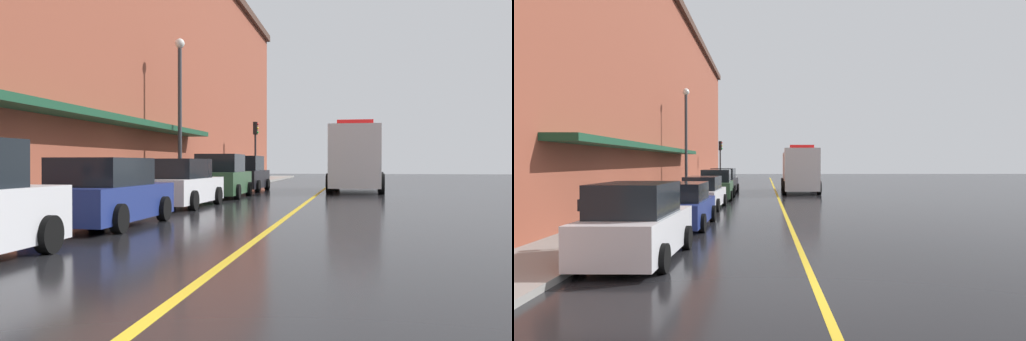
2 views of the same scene
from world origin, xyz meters
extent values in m
plane|color=black|center=(0.00, 25.00, 0.00)|extent=(112.00, 112.00, 0.00)
cube|color=gray|center=(-6.20, 25.00, 0.07)|extent=(2.40, 70.00, 0.15)
cube|color=gold|center=(0.00, 25.00, 0.00)|extent=(0.16, 70.00, 0.01)
cube|color=brown|center=(-13.70, 24.00, 7.30)|extent=(12.60, 64.00, 14.60)
cube|color=#19472D|center=(-6.85, 16.00, 3.10)|extent=(1.20, 22.40, 0.24)
cylinder|color=black|center=(-3.08, 4.15, 0.32)|extent=(0.24, 0.65, 0.64)
cube|color=navy|center=(-3.97, 8.47, 0.57)|extent=(1.90, 4.59, 0.80)
cube|color=black|center=(-3.97, 8.24, 1.30)|extent=(1.69, 2.53, 0.65)
cylinder|color=black|center=(-4.88, 9.90, 0.32)|extent=(0.23, 0.64, 0.64)
cylinder|color=black|center=(-3.02, 9.87, 0.32)|extent=(0.23, 0.64, 0.64)
cylinder|color=black|center=(-4.91, 7.07, 0.32)|extent=(0.23, 0.64, 0.64)
cylinder|color=black|center=(-3.05, 7.04, 0.32)|extent=(0.23, 0.64, 0.64)
cube|color=silver|center=(-4.04, 14.81, 0.58)|extent=(1.89, 4.81, 0.81)
cube|color=black|center=(-4.04, 14.58, 1.32)|extent=(1.65, 2.66, 0.66)
cylinder|color=black|center=(-4.88, 16.32, 0.32)|extent=(0.24, 0.65, 0.64)
cylinder|color=black|center=(-3.11, 16.26, 0.32)|extent=(0.24, 0.65, 0.64)
cylinder|color=black|center=(-4.96, 13.37, 0.32)|extent=(0.24, 0.65, 0.64)
cylinder|color=black|center=(-3.19, 13.31, 0.32)|extent=(0.24, 0.65, 0.64)
cube|color=#2D5133|center=(-3.96, 20.64, 0.65)|extent=(2.02, 4.86, 0.95)
cube|color=black|center=(-3.96, 20.40, 1.51)|extent=(1.78, 2.69, 0.77)
cylinder|color=black|center=(-4.96, 22.11, 0.32)|extent=(0.24, 0.65, 0.64)
cylinder|color=black|center=(-3.04, 22.16, 0.32)|extent=(0.24, 0.65, 0.64)
cylinder|color=black|center=(-4.88, 19.12, 0.32)|extent=(0.24, 0.65, 0.64)
cylinder|color=black|center=(-2.96, 19.17, 0.32)|extent=(0.24, 0.65, 0.64)
cube|color=black|center=(-4.05, 26.66, 0.65)|extent=(2.00, 4.25, 0.94)
cube|color=black|center=(-4.05, 26.45, 1.51)|extent=(1.75, 2.36, 0.77)
cylinder|color=black|center=(-4.94, 27.99, 0.32)|extent=(0.24, 0.65, 0.64)
cylinder|color=black|center=(-3.06, 27.92, 0.32)|extent=(0.24, 0.65, 0.64)
cylinder|color=black|center=(-5.03, 25.40, 0.32)|extent=(0.24, 0.65, 0.64)
cylinder|color=black|center=(-3.16, 25.33, 0.32)|extent=(0.24, 0.65, 0.64)
cube|color=silver|center=(1.80, 24.48, 1.84)|extent=(2.54, 2.47, 3.07)
cube|color=silver|center=(1.91, 28.96, 1.71)|extent=(2.63, 5.92, 2.82)
cube|color=red|center=(1.80, 24.48, 3.49)|extent=(1.75, 0.64, 0.24)
cylinder|color=black|center=(3.06, 24.53, 0.50)|extent=(0.32, 1.01, 1.00)
cylinder|color=black|center=(0.54, 24.59, 0.50)|extent=(0.32, 1.01, 1.00)
cylinder|color=black|center=(3.15, 28.19, 0.50)|extent=(0.32, 1.01, 1.00)
cylinder|color=black|center=(0.63, 28.26, 0.50)|extent=(0.32, 1.01, 1.00)
cylinder|color=black|center=(3.20, 30.57, 0.50)|extent=(0.32, 1.01, 1.00)
cylinder|color=black|center=(0.69, 30.63, 0.50)|extent=(0.32, 1.01, 1.00)
cylinder|color=#33383D|center=(-5.95, 20.87, 3.40)|extent=(0.18, 0.18, 6.50)
sphere|color=white|center=(-5.95, 20.87, 6.87)|extent=(0.44, 0.44, 0.44)
cylinder|color=#232326|center=(-5.30, 36.96, 1.85)|extent=(0.14, 0.14, 3.40)
cube|color=black|center=(-5.30, 36.96, 4.00)|extent=(0.28, 0.36, 0.90)
sphere|color=red|center=(-5.14, 36.96, 4.30)|extent=(0.16, 0.16, 0.16)
sphere|color=gold|center=(-5.14, 36.96, 4.00)|extent=(0.16, 0.16, 0.16)
sphere|color=green|center=(-5.14, 36.96, 3.70)|extent=(0.16, 0.16, 0.16)
camera|label=1|loc=(1.98, -4.99, 1.49)|focal=42.00mm
camera|label=2|loc=(-1.00, -8.08, 2.37)|focal=31.61mm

